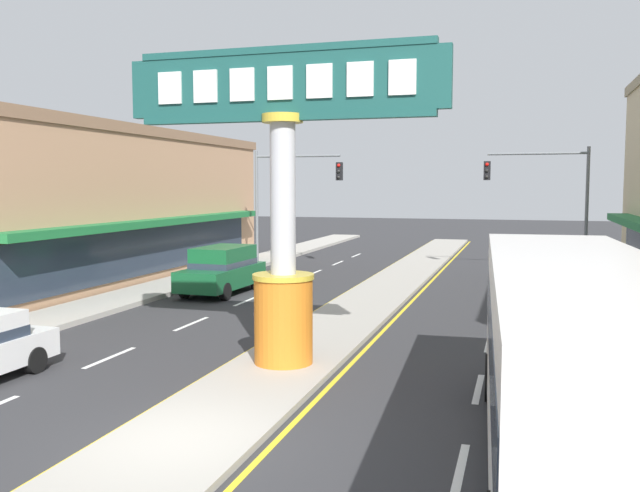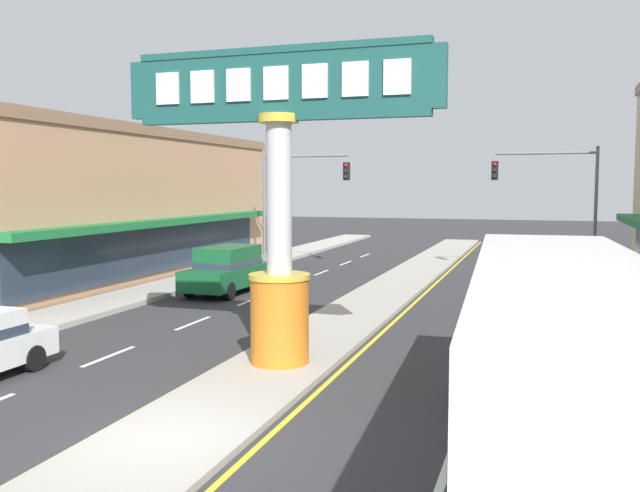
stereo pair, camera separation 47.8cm
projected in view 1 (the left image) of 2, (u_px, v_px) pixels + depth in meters
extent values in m
plane|color=#303033|center=(180.00, 447.00, 11.28)|extent=(160.00, 160.00, 0.00)
cube|color=#A39E93|center=(387.00, 288.00, 28.43)|extent=(2.55, 52.00, 0.14)
cube|color=#ADA89E|center=(172.00, 285.00, 29.13)|extent=(2.35, 60.00, 0.18)
cube|color=#ADA89E|center=(628.00, 306.00, 23.92)|extent=(2.35, 60.00, 0.18)
cube|color=silver|center=(110.00, 357.00, 17.17)|extent=(0.14, 2.20, 0.01)
cube|color=silver|center=(191.00, 324.00, 21.36)|extent=(0.14, 2.20, 0.01)
cube|color=silver|center=(246.00, 301.00, 25.56)|extent=(0.14, 2.20, 0.01)
cube|color=silver|center=(285.00, 285.00, 29.76)|extent=(0.14, 2.20, 0.01)
cube|color=silver|center=(315.00, 273.00, 33.95)|extent=(0.14, 2.20, 0.01)
cube|color=silver|center=(338.00, 263.00, 38.15)|extent=(0.14, 2.20, 0.01)
cube|color=silver|center=(356.00, 255.00, 42.34)|extent=(0.14, 2.20, 0.01)
cube|color=silver|center=(460.00, 471.00, 10.34)|extent=(0.14, 2.20, 0.01)
cube|color=silver|center=(478.00, 388.00, 14.54)|extent=(0.14, 2.20, 0.01)
cube|color=silver|center=(489.00, 343.00, 18.73)|extent=(0.14, 2.20, 0.01)
cube|color=silver|center=(495.00, 314.00, 22.93)|extent=(0.14, 2.20, 0.01)
cube|color=silver|center=(500.00, 294.00, 27.12)|extent=(0.14, 2.20, 0.01)
cube|color=silver|center=(503.00, 280.00, 31.32)|extent=(0.14, 2.20, 0.01)
cube|color=silver|center=(505.00, 269.00, 35.52)|extent=(0.14, 2.20, 0.01)
cube|color=silver|center=(507.00, 260.00, 39.71)|extent=(0.14, 2.20, 0.01)
cube|color=yellow|center=(354.00, 288.00, 28.86)|extent=(0.12, 52.00, 0.01)
cube|color=yellow|center=(422.00, 291.00, 28.02)|extent=(0.12, 52.00, 0.01)
cylinder|color=orange|center=(284.00, 321.00, 16.06)|extent=(1.40, 1.40, 2.02)
cylinder|color=gold|center=(283.00, 276.00, 15.97)|extent=(1.47, 1.47, 0.12)
cylinder|color=#B7B7BC|center=(283.00, 197.00, 15.80)|extent=(0.60, 0.60, 3.86)
cylinder|color=gold|center=(283.00, 118.00, 15.64)|extent=(0.96, 0.96, 0.20)
cube|color=#194C47|center=(282.00, 84.00, 15.57)|extent=(7.74, 0.24, 1.37)
cube|color=#194C47|center=(282.00, 50.00, 15.50)|extent=(7.12, 0.29, 0.16)
cube|color=#194C47|center=(283.00, 118.00, 15.64)|extent=(7.12, 0.29, 0.16)
cube|color=white|center=(170.00, 88.00, 16.23)|extent=(0.60, 0.06, 0.76)
cube|color=white|center=(205.00, 86.00, 15.96)|extent=(0.60, 0.06, 0.76)
cube|color=white|center=(242.00, 85.00, 15.69)|extent=(0.60, 0.06, 0.76)
cube|color=white|center=(280.00, 83.00, 15.42)|extent=(0.60, 0.06, 0.76)
cube|color=white|center=(319.00, 81.00, 15.15)|extent=(0.60, 0.06, 0.76)
cube|color=white|center=(360.00, 79.00, 14.88)|extent=(0.60, 0.06, 0.76)
cube|color=white|center=(402.00, 77.00, 14.61)|extent=(0.60, 0.06, 0.76)
cube|color=tan|center=(70.00, 209.00, 31.28)|extent=(8.70, 23.39, 6.53)
cube|color=#89674C|center=(68.00, 133.00, 30.97)|extent=(8.88, 23.86, 0.45)
cube|color=#1E7038|center=(163.00, 222.00, 29.94)|extent=(0.90, 19.88, 0.30)
cube|color=#283342|center=(155.00, 250.00, 30.17)|extent=(0.08, 19.18, 2.00)
cylinder|color=slate|center=(257.00, 209.00, 36.12)|extent=(0.16, 0.16, 6.20)
cylinder|color=slate|center=(297.00, 156.00, 35.21)|extent=(4.62, 0.12, 0.12)
cube|color=black|center=(339.00, 171.00, 34.46)|extent=(0.32, 0.24, 0.92)
sphere|color=red|center=(339.00, 165.00, 34.30)|extent=(0.17, 0.17, 0.17)
sphere|color=black|center=(339.00, 171.00, 34.33)|extent=(0.17, 0.17, 0.17)
sphere|color=black|center=(339.00, 177.00, 34.36)|extent=(0.17, 0.17, 0.17)
cylinder|color=slate|center=(587.00, 212.00, 31.95)|extent=(0.16, 0.16, 6.20)
cylinder|color=slate|center=(537.00, 153.00, 32.36)|extent=(4.62, 0.12, 0.12)
cube|color=black|center=(487.00, 171.00, 32.95)|extent=(0.32, 0.24, 0.92)
sphere|color=red|center=(487.00, 164.00, 32.79)|extent=(0.17, 0.17, 0.17)
sphere|color=black|center=(487.00, 171.00, 32.82)|extent=(0.17, 0.17, 0.17)
sphere|color=black|center=(487.00, 177.00, 32.84)|extent=(0.17, 0.17, 0.17)
cube|color=#14562D|center=(222.00, 276.00, 27.30)|extent=(2.06, 4.66, 0.80)
cube|color=#14562D|center=(223.00, 256.00, 27.40)|extent=(1.77, 2.91, 0.80)
cube|color=#283342|center=(224.00, 263.00, 27.42)|extent=(1.81, 2.94, 0.24)
cylinder|color=black|center=(225.00, 292.00, 25.71)|extent=(0.24, 0.69, 0.68)
cylinder|color=black|center=(185.00, 289.00, 26.26)|extent=(0.24, 0.69, 0.68)
cylinder|color=black|center=(256.00, 281.00, 28.39)|extent=(0.24, 0.69, 0.68)
cylinder|color=black|center=(219.00, 280.00, 28.95)|extent=(0.24, 0.69, 0.68)
cylinder|color=black|center=(35.00, 360.00, 15.71)|extent=(0.22, 0.62, 0.62)
cube|color=silver|center=(578.00, 360.00, 9.91)|extent=(3.12, 11.32, 2.90)
cube|color=#283342|center=(578.00, 340.00, 9.88)|extent=(3.13, 11.10, 0.90)
cube|color=#283342|center=(545.00, 288.00, 15.27)|extent=(2.30, 0.21, 1.40)
cube|color=black|center=(546.00, 244.00, 15.18)|extent=(1.75, 0.18, 0.30)
cylinder|color=black|center=(492.00, 378.00, 13.66)|extent=(0.33, 0.97, 0.96)
cylinder|color=black|center=(614.00, 386.00, 13.12)|extent=(0.33, 0.97, 0.96)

